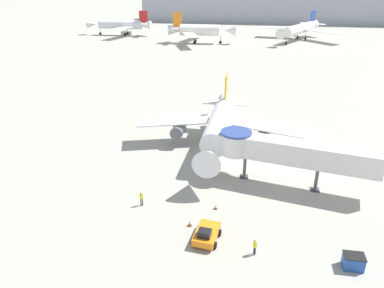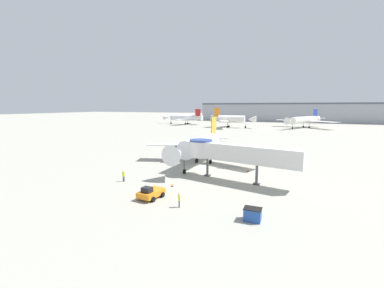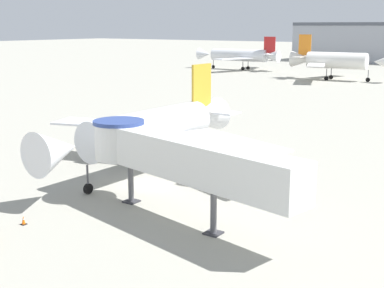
% 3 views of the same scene
% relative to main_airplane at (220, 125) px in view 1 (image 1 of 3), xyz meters
% --- Properties ---
extents(ground_plane, '(800.00, 800.00, 0.00)m').
position_rel_main_airplane_xyz_m(ground_plane, '(1.87, -3.25, -4.19)').
color(ground_plane, '#9E9B8E').
extents(main_airplane, '(27.58, 24.60, 9.91)m').
position_rel_main_airplane_xyz_m(main_airplane, '(0.00, 0.00, 0.00)').
color(main_airplane, silver).
rests_on(main_airplane, ground_plane).
extents(jet_bridge, '(19.66, 6.90, 6.48)m').
position_rel_main_airplane_xyz_m(jet_bridge, '(9.14, -8.95, 0.60)').
color(jet_bridge, silver).
rests_on(jet_bridge, ground_plane).
extents(pushback_tug_orange, '(2.90, 4.01, 1.77)m').
position_rel_main_airplane_xyz_m(pushback_tug_orange, '(0.88, -21.83, -3.42)').
color(pushback_tug_orange, orange).
rests_on(pushback_tug_orange, ground_plane).
extents(service_container_blue, '(1.94, 1.43, 1.44)m').
position_rel_main_airplane_xyz_m(service_container_blue, '(14.89, -23.49, -3.47)').
color(service_container_blue, '#234C9E').
rests_on(service_container_blue, ground_plane).
extents(traffic_cone_near_nose, '(0.38, 0.38, 0.64)m').
position_rel_main_airplane_xyz_m(traffic_cone_near_nose, '(1.21, -16.07, -3.89)').
color(traffic_cone_near_nose, black).
rests_on(traffic_cone_near_nose, ground_plane).
extents(traffic_cone_starboard_wing, '(0.38, 0.38, 0.63)m').
position_rel_main_airplane_xyz_m(traffic_cone_starboard_wing, '(10.47, -2.13, -3.89)').
color(traffic_cone_starboard_wing, black).
rests_on(traffic_cone_starboard_wing, ground_plane).
extents(traffic_cone_apron_front, '(0.41, 0.41, 0.69)m').
position_rel_main_airplane_xyz_m(traffic_cone_apron_front, '(-1.23, -19.73, -3.86)').
color(traffic_cone_apron_front, black).
rests_on(traffic_cone_apron_front, ground_plane).
extents(ground_crew_marshaller, '(0.35, 0.40, 1.79)m').
position_rel_main_airplane_xyz_m(ground_crew_marshaller, '(5.82, -23.17, -3.16)').
color(ground_crew_marshaller, '#1E2338').
rests_on(ground_crew_marshaller, ground_plane).
extents(ground_crew_wing_walker, '(0.38, 0.27, 1.83)m').
position_rel_main_airplane_xyz_m(ground_crew_wing_walker, '(-7.51, -16.78, -3.14)').
color(ground_crew_wing_walker, '#1E2338').
rests_on(ground_crew_wing_walker, ground_plane).
extents(background_jet_red_tail, '(29.17, 29.54, 10.53)m').
position_rel_main_airplane_xyz_m(background_jet_red_tail, '(-54.50, 111.29, 0.43)').
color(background_jet_red_tail, silver).
rests_on(background_jet_red_tail, ground_plane).
extents(background_jet_blue_tail, '(33.51, 34.14, 10.67)m').
position_rel_main_airplane_xyz_m(background_jet_blue_tail, '(21.84, 109.87, 0.49)').
color(background_jet_blue_tail, white).
rests_on(background_jet_blue_tail, ground_plane).
extents(background_jet_orange_tail, '(26.33, 30.44, 11.57)m').
position_rel_main_airplane_xyz_m(background_jet_orange_tail, '(-17.86, 96.39, 0.86)').
color(background_jet_orange_tail, white).
rests_on(background_jet_orange_tail, ground_plane).
extents(terminal_building, '(155.12, 20.70, 15.04)m').
position_rel_main_airplane_xyz_m(terminal_building, '(17.66, 171.75, 3.34)').
color(terminal_building, '#999EA8').
rests_on(terminal_building, ground_plane).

